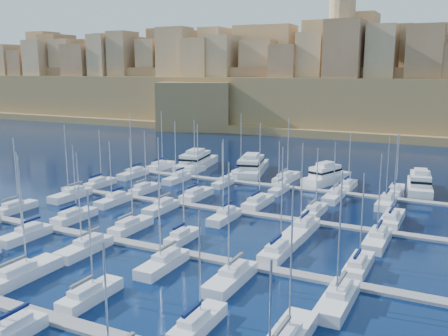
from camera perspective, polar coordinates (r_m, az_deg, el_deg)
The scene contains 49 objects.
ground at distance 81.49m, azimuth -1.10°, elevation -6.98°, with size 600.00×600.00×0.00m, color black.
pontoon_near at distance 55.90m, azimuth -18.14°, elevation -16.28°, with size 84.00×2.00×0.40m, color slate.
pontoon_mid_near at distance 71.62m, azimuth -5.60°, elevation -9.49°, with size 84.00×2.00×0.40m, color slate.
pontoon_mid_far at distance 90.01m, azimuth 1.86°, elevation -5.07°, with size 84.00×2.00×0.40m, color slate.
pontoon_far at distance 109.74m, azimuth 6.66°, elevation -2.13°, with size 84.00×2.00×0.40m, color slate.
sailboat_2 at distance 67.55m, azimuth -22.00°, elevation -11.10°, with size 3.10×10.33×15.72m.
sailboat_3 at distance 59.40m, azimuth -15.07°, elevation -13.82°, with size 2.56×8.53×13.07m.
sailboat_4 at distance 51.90m, azimuth -3.02°, elevation -17.31°, with size 2.47×8.22×12.52m.
sailboat_9 at distance 53.93m, azimuth -23.67°, elevation -17.15°, with size 2.55×8.50×11.88m.
sailboat_12 at distance 98.46m, azimuth -22.64°, elevation -4.19°, with size 2.39×7.98×13.76m.
sailboat_13 at distance 89.35m, azimuth -16.74°, elevation -5.32°, with size 2.68×8.92×13.28m.
sailboat_14 at distance 81.86m, azimuth -10.61°, elevation -6.54°, with size 2.65×8.82×15.13m.
sailboat_15 at distance 75.86m, azimuth -4.78°, elevation -7.86°, with size 2.20×7.32×11.30m.
sailboat_16 at distance 70.72m, azimuth 6.31°, elevation -9.30°, with size 2.92×9.73×15.49m.
sailboat_17 at distance 67.49m, azimuth 15.13°, elevation -10.70°, with size 2.55×8.51×13.04m.
sailboat_19 at distance 82.21m, azimuth -21.73°, elevation -7.10°, with size 2.63×8.78×13.94m.
sailboat_20 at distance 73.83m, azimuth -15.61°, elevation -8.77°, with size 2.83×9.44×14.77m.
sailboat_21 at distance 66.34m, azimuth -6.98°, elevation -10.77°, with size 2.76×9.20×12.25m.
sailboat_22 at distance 61.51m, azimuth 0.78°, elevation -12.48°, with size 2.96×9.87×15.36m.
sailboat_23 at distance 57.65m, azimuth 12.87°, elevation -14.48°, with size 2.94×9.80×15.57m.
sailboat_24 at distance 113.25m, azimuth -14.00°, elevation -1.70°, with size 2.50×8.34×12.83m.
sailboat_25 at distance 106.02m, azimuth -9.05°, elevation -2.38°, with size 2.50×8.33×13.19m.
sailboat_26 at distance 100.07m, azimuth -3.16°, elevation -3.06°, with size 2.85×9.49×15.09m.
sailboat_27 at distance 94.50m, azimuth 3.91°, elevation -3.93°, with size 2.91×9.69×15.98m.
sailboat_28 at distance 90.34m, azimuth 10.35°, elevation -4.84°, with size 2.49×8.28×12.25m.
sailboat_29 at distance 88.64m, azimuth 18.65°, elevation -5.55°, with size 3.00×10.00×15.52m.
sailboat_30 at distance 104.31m, azimuth -17.11°, elevation -2.96°, with size 2.93×9.78×15.18m.
sailboat_31 at distance 98.05m, azimuth -12.49°, elevation -3.64°, with size 2.60×8.68×12.51m.
sailboat_32 at distance 91.73m, azimuth -7.16°, elevation -4.48°, with size 2.62×8.72×13.97m.
sailboat_33 at distance 85.55m, azimuth 0.07°, elevation -5.56°, with size 2.60×8.67×14.38m.
sailboat_34 at distance 79.85m, azimuth 8.86°, elevation -6.93°, with size 3.11×10.37×14.81m.
sailboat_35 at distance 77.71m, azimuth 17.11°, elevation -7.84°, with size 2.92×9.73×14.02m.
sailboat_36 at distance 130.20m, azimuth -7.19°, elevation 0.24°, with size 2.86×9.55×15.26m.
sailboat_37 at distance 124.52m, azimuth -3.49°, elevation -0.21°, with size 2.51×8.35×13.52m.
sailboat_38 at distance 119.15m, azimuth 1.81°, elevation -0.71°, with size 2.70×9.00×15.55m.
sailboat_39 at distance 115.78m, azimuth 7.14°, elevation -1.15°, with size 3.24×10.79×14.89m.
sailboat_40 at distance 110.92m, azimuth 13.95°, elevation -1.97°, with size 2.54×8.46×12.61m.
sailboat_41 at distance 109.41m, azimuth 19.00°, elevation -2.44°, with size 2.59×8.64×12.99m.
sailboat_42 at distance 121.53m, azimuth -10.31°, elevation -0.65°, with size 2.80×9.33×15.45m.
sailboat_43 at distance 115.02m, azimuth -5.38°, elevation -1.20°, with size 2.64×8.80×14.24m.
sailboat_44 at distance 110.25m, azimuth -0.10°, elevation -1.73°, with size 2.16×7.19×10.08m.
sailboat_45 at distance 105.09m, azimuth 6.33°, elevation -2.45°, with size 2.21×7.38×11.15m.
sailboat_46 at distance 101.01m, azimuth 12.46°, elevation -3.20°, with size 2.72×9.05×11.99m.
sailboat_47 at distance 99.08m, azimuth 18.03°, elevation -3.77°, with size 2.80×9.32×13.58m.
motor_yacht_a at distance 130.44m, azimuth -3.21°, elevation 0.76°, with size 8.98×20.05×5.25m.
motor_yacht_b at distance 123.63m, azimuth 3.15°, elevation 0.17°, with size 10.31×20.36×5.25m.
motor_yacht_c at distance 114.94m, azimuth 11.58°, elevation -0.89°, with size 8.49×14.60×5.25m.
motor_yacht_d at distance 112.41m, azimuth 21.47°, elevation -1.73°, with size 6.55×15.98×5.25m.
fortified_city at distance 226.97m, azimuth 17.48°, elevation 8.06°, with size 460.00×108.95×59.52m.
Camera 1 is at (35.87, -68.56, 25.57)m, focal length 40.00 mm.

